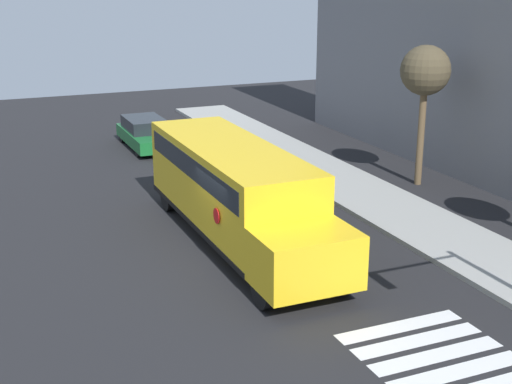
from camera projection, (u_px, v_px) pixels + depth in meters
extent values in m
plane|color=black|center=(234.00, 258.00, 20.36)|extent=(60.00, 60.00, 0.00)
cube|color=#9E9E99|center=(423.00, 225.00, 22.78)|extent=(44.00, 3.00, 0.15)
cube|color=white|center=(399.00, 327.00, 16.45)|extent=(0.50, 3.20, 0.01)
cube|color=white|center=(417.00, 340.00, 15.84)|extent=(0.50, 3.20, 0.01)
cube|color=white|center=(436.00, 355.00, 15.23)|extent=(0.50, 3.20, 0.01)
cube|color=white|center=(457.00, 372.00, 14.61)|extent=(0.50, 3.20, 0.01)
cube|color=yellow|center=(230.00, 183.00, 21.71)|extent=(8.47, 2.50, 2.42)
cube|color=yellow|center=(305.00, 259.00, 17.38)|extent=(1.75, 2.50, 1.39)
cube|color=black|center=(230.00, 218.00, 22.04)|extent=(8.47, 2.54, 0.16)
cube|color=black|center=(229.00, 163.00, 21.51)|extent=(7.79, 2.53, 0.64)
cylinder|color=red|center=(216.00, 216.00, 19.22)|extent=(0.44, 0.02, 0.44)
cylinder|color=black|center=(341.00, 275.00, 18.05)|extent=(1.00, 0.30, 1.00)
cylinder|color=black|center=(263.00, 289.00, 17.24)|extent=(1.00, 0.30, 1.00)
cylinder|color=black|center=(227.00, 189.00, 25.12)|extent=(1.00, 0.30, 1.00)
cylinder|color=black|center=(168.00, 196.00, 24.31)|extent=(1.00, 0.30, 1.00)
cube|color=#196B2D|center=(146.00, 137.00, 32.86)|extent=(4.61, 1.78, 0.56)
cube|color=#1E2328|center=(144.00, 124.00, 32.94)|extent=(2.58, 1.64, 0.57)
cylinder|color=black|center=(172.00, 147.00, 31.87)|extent=(0.64, 0.22, 0.64)
cylinder|color=black|center=(139.00, 150.00, 31.29)|extent=(0.64, 0.22, 0.64)
cylinder|color=black|center=(154.00, 133.00, 34.54)|extent=(0.64, 0.22, 0.64)
cylinder|color=black|center=(123.00, 136.00, 33.96)|extent=(0.64, 0.22, 0.64)
cylinder|color=brown|center=(421.00, 136.00, 26.86)|extent=(0.26, 0.26, 3.80)
sphere|color=#4C422D|center=(425.00, 70.00, 26.13)|extent=(1.86, 1.86, 1.86)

